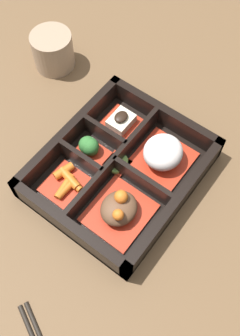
# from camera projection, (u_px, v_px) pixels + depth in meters

# --- Properties ---
(ground_plane) EXTENTS (3.00, 3.00, 0.00)m
(ground_plane) POSITION_uv_depth(u_px,v_px,m) (120.00, 175.00, 0.65)
(ground_plane) COLOR brown
(bento_base) EXTENTS (0.26, 0.22, 0.01)m
(bento_base) POSITION_uv_depth(u_px,v_px,m) (120.00, 174.00, 0.64)
(bento_base) COLOR black
(bento_base) RESTS_ON ground_plane
(bento_rim) EXTENTS (0.26, 0.22, 0.05)m
(bento_rim) POSITION_uv_depth(u_px,v_px,m) (118.00, 167.00, 0.63)
(bento_rim) COLOR black
(bento_rim) RESTS_ON ground_plane
(bowl_rice) EXTENTS (0.10, 0.09, 0.05)m
(bowl_rice) POSITION_uv_depth(u_px,v_px,m) (163.00, 154.00, 0.63)
(bowl_rice) COLOR #B22D19
(bowl_rice) RESTS_ON bento_base
(bowl_stew) EXTENTS (0.10, 0.09, 0.05)m
(bowl_stew) POSITION_uv_depth(u_px,v_px,m) (119.00, 209.00, 0.59)
(bowl_stew) COLOR #B22D19
(bowl_stew) RESTS_ON bento_base
(bowl_tofu) EXTENTS (0.06, 0.06, 0.03)m
(bowl_tofu) POSITION_uv_depth(u_px,v_px,m) (121.00, 122.00, 0.67)
(bowl_tofu) COLOR #B22D19
(bowl_tofu) RESTS_ON bento_base
(bowl_greens) EXTENTS (0.04, 0.06, 0.04)m
(bowl_greens) POSITION_uv_depth(u_px,v_px,m) (91.00, 147.00, 0.64)
(bowl_greens) COLOR #B22D19
(bowl_greens) RESTS_ON bento_base
(bowl_carrots) EXTENTS (0.07, 0.06, 0.02)m
(bowl_carrots) POSITION_uv_depth(u_px,v_px,m) (67.00, 183.00, 0.62)
(bowl_carrots) COLOR #B22D19
(bowl_carrots) RESTS_ON bento_base
(bowl_pickles) EXTENTS (0.04, 0.04, 0.01)m
(bowl_pickles) POSITION_uv_depth(u_px,v_px,m) (119.00, 163.00, 0.64)
(bowl_pickles) COLOR #B22D19
(bowl_pickles) RESTS_ON bento_base
(tea_cup) EXTENTS (0.08, 0.08, 0.07)m
(tea_cup) POSITION_uv_depth(u_px,v_px,m) (53.00, 50.00, 0.73)
(tea_cup) COLOR gray
(tea_cup) RESTS_ON ground_plane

